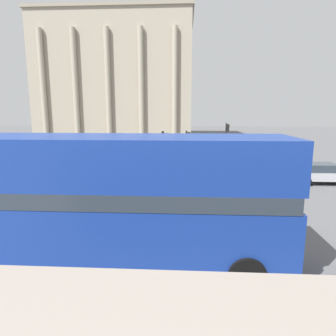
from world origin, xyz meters
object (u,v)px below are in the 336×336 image
traffic_light_near (164,159)px  car_silver (323,173)px  double_decker_bus (102,196)px  plaza_building_left (117,78)px  pedestrian_black (143,175)px  traffic_light_mid (187,148)px  traffic_light_far (227,137)px

traffic_light_near → car_silver: size_ratio=0.91×
traffic_light_near → car_silver: traffic_light_near is taller
double_decker_bus → car_silver: (11.67, 11.64, -1.56)m
plaza_building_left → pedestrian_black: 41.78m
car_silver → plaza_building_left: bearing=-12.2°
traffic_light_near → traffic_light_mid: size_ratio=1.11×
plaza_building_left → pedestrian_black: size_ratio=16.49×
traffic_light_far → pedestrian_black: (-6.48, -11.28, -1.45)m
plaza_building_left → car_silver: plaza_building_left is taller
plaza_building_left → traffic_light_near: (11.73, -42.57, -8.32)m
traffic_light_far → car_silver: 10.29m
traffic_light_near → pedestrian_black: traffic_light_near is taller
pedestrian_black → traffic_light_near: bearing=-73.1°
plaza_building_left → traffic_light_far: 33.66m
double_decker_bus → traffic_light_mid: size_ratio=3.20×
traffic_light_far → traffic_light_near: bearing=-108.7°
traffic_light_near → traffic_light_far: size_ratio=1.04×
double_decker_bus → pedestrian_black: size_ratio=6.56×
double_decker_bus → pedestrian_black: (-0.08, 9.02, -1.29)m
traffic_light_far → car_silver: traffic_light_far is taller
plaza_building_left → car_silver: (21.93, -36.68, -10.12)m
traffic_light_far → pedestrian_black: traffic_light_far is taller
car_silver → pedestrian_black: pedestrian_black is taller
traffic_light_far → double_decker_bus: bearing=-107.5°
double_decker_bus → car_silver: size_ratio=2.64×
traffic_light_mid → traffic_light_far: 8.92m
traffic_light_mid → car_silver: bearing=-3.7°
car_silver → traffic_light_mid: bearing=43.3°
traffic_light_mid → car_silver: (9.06, -0.58, -1.57)m
pedestrian_black → traffic_light_far: bearing=51.7°
double_decker_bus → traffic_light_mid: bearing=75.1°
traffic_light_mid → plaza_building_left: bearing=109.6°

